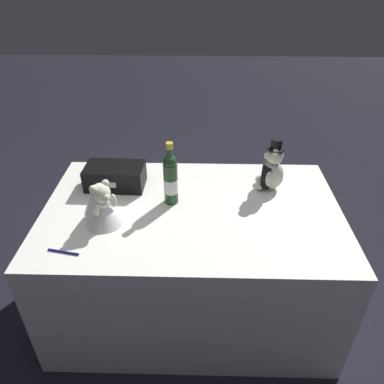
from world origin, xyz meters
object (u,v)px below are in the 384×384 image
champagne_bottle (171,178)px  gift_case_black (115,176)px  signing_pen (62,252)px  teddy_bear_bride (101,205)px  teddy_bear_groom (271,170)px

champagne_bottle → gift_case_black: bearing=155.5°
signing_pen → gift_case_black: 0.55m
teddy_bear_bride → champagne_bottle: (0.31, 0.17, 0.04)m
teddy_bear_bride → signing_pen: bearing=-119.9°
teddy_bear_groom → gift_case_black: 0.83m
teddy_bear_bride → gift_case_black: 0.32m
champagne_bottle → signing_pen: (-0.44, -0.39, -0.13)m
teddy_bear_groom → champagne_bottle: size_ratio=0.87×
gift_case_black → teddy_bear_groom: bearing=-0.0°
teddy_bear_groom → teddy_bear_bride: size_ratio=1.30×
gift_case_black → champagne_bottle: bearing=-24.5°
teddy_bear_groom → gift_case_black: teddy_bear_groom is taller
teddy_bear_bride → signing_pen: teddy_bear_bride is taller
teddy_bear_bride → champagne_bottle: bearing=28.6°
signing_pen → teddy_bear_bride: bearing=60.1°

